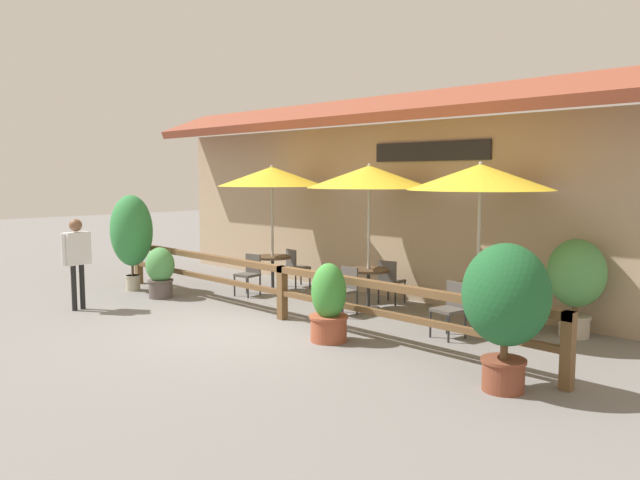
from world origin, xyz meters
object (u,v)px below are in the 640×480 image
(chair_near_wallside, at_px, (296,266))
(potted_plant_broad_leaf, at_px, (131,232))
(dining_table_far, at_px, (477,294))
(chair_far_wallside, at_px, (499,296))
(patio_umbrella_near, at_px, (272,177))
(potted_plant_entrance_palm, at_px, (329,304))
(pedestrian, at_px, (77,252))
(chair_middle_wallside, at_px, (390,279))
(patio_umbrella_middle, at_px, (369,177))
(dining_table_middle, at_px, (368,277))
(chair_middle_streetside, at_px, (345,288))
(dining_table_near, at_px, (273,263))
(potted_plant_small_flowering, at_px, (576,278))
(potted_plant_tall_tropical, at_px, (506,301))
(chair_far_streetside, at_px, (451,307))
(potted_plant_corner_fern, at_px, (160,271))
(chair_near_streetside, at_px, (249,272))
(patio_umbrella_far, at_px, (480,177))

(chair_near_wallside, xyz_separation_m, potted_plant_broad_leaf, (-2.25, -2.84, 0.81))
(dining_table_far, xyz_separation_m, chair_far_wallside, (0.03, 0.65, -0.12))
(chair_near_wallside, relative_size, chair_far_wallside, 1.00)
(patio_umbrella_near, xyz_separation_m, potted_plant_entrance_palm, (3.80, -2.08, -1.93))
(pedestrian, bearing_deg, chair_middle_wallside, 131.95)
(patio_umbrella_middle, xyz_separation_m, dining_table_middle, (0.00, 0.00, -1.89))
(chair_middle_streetside, bearing_deg, dining_table_near, 168.00)
(dining_table_middle, distance_m, potted_plant_small_flowering, 3.72)
(patio_umbrella_near, bearing_deg, dining_table_middle, 1.99)
(chair_middle_wallside, relative_size, dining_table_far, 1.08)
(chair_near_wallside, height_order, pedestrian, pedestrian)
(potted_plant_tall_tropical, bearing_deg, potted_plant_entrance_palm, 178.05)
(dining_table_far, xyz_separation_m, chair_far_streetside, (-0.07, -0.65, -0.12))
(chair_far_wallside, xyz_separation_m, potted_plant_small_flowering, (1.24, 0.14, 0.45))
(potted_plant_entrance_palm, relative_size, potted_plant_tall_tropical, 0.69)
(chair_middle_wallside, xyz_separation_m, potted_plant_entrance_palm, (1.11, -2.85, 0.08))
(potted_plant_corner_fern, bearing_deg, pedestrian, -91.29)
(dining_table_far, bearing_deg, patio_umbrella_middle, 179.75)
(potted_plant_entrance_palm, distance_m, pedestrian, 5.23)
(chair_far_wallside, height_order, potted_plant_tall_tropical, potted_plant_tall_tropical)
(chair_middle_streetside, xyz_separation_m, dining_table_far, (2.33, 0.67, 0.12))
(dining_table_middle, bearing_deg, patio_umbrella_middle, 180.00)
(pedestrian, bearing_deg, potted_plant_broad_leaf, -155.36)
(chair_near_streetside, relative_size, chair_far_streetside, 1.00)
(dining_table_far, height_order, potted_plant_tall_tropical, potted_plant_tall_tropical)
(chair_near_streetside, xyz_separation_m, potted_plant_entrance_palm, (3.76, -1.40, 0.08))
(dining_table_near, bearing_deg, chair_near_streetside, -86.63)
(chair_far_wallside, xyz_separation_m, potted_plant_corner_fern, (-6.14, -2.89, 0.07))
(patio_umbrella_near, height_order, potted_plant_corner_fern, patio_umbrella_near)
(patio_umbrella_near, relative_size, dining_table_near, 3.43)
(chair_near_wallside, xyz_separation_m, potted_plant_tall_tropical, (6.79, -2.87, 0.59))
(dining_table_near, height_order, chair_middle_wallside, chair_middle_wallside)
(chair_far_wallside, bearing_deg, dining_table_near, -4.47)
(chair_far_streetside, xyz_separation_m, potted_plant_small_flowering, (1.34, 1.43, 0.45))
(chair_middle_streetside, xyz_separation_m, potted_plant_small_flowering, (3.61, 1.45, 0.45))
(chair_near_streetside, bearing_deg, chair_far_wallside, 5.87)
(patio_umbrella_near, bearing_deg, chair_near_streetside, -86.63)
(patio_umbrella_near, bearing_deg, dining_table_near, 0.00)
(potted_plant_broad_leaf, bearing_deg, chair_middle_wallside, 30.76)
(chair_far_wallside, relative_size, potted_plant_tall_tropical, 0.49)
(patio_umbrella_near, distance_m, pedestrian, 4.26)
(potted_plant_entrance_palm, relative_size, potted_plant_small_flowering, 0.78)
(chair_middle_streetside, xyz_separation_m, pedestrian, (-3.81, -3.30, 0.62))
(patio_umbrella_far, bearing_deg, patio_umbrella_near, -179.05)
(potted_plant_broad_leaf, bearing_deg, patio_umbrella_near, 43.99)
(dining_table_middle, distance_m, chair_far_streetside, 2.38)
(chair_near_wallside, xyz_separation_m, chair_far_wallside, (5.08, 0.05, 0.00))
(chair_middle_streetside, relative_size, potted_plant_broad_leaf, 0.41)
(patio_umbrella_middle, distance_m, pedestrian, 5.67)
(potted_plant_broad_leaf, bearing_deg, dining_table_far, 17.08)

